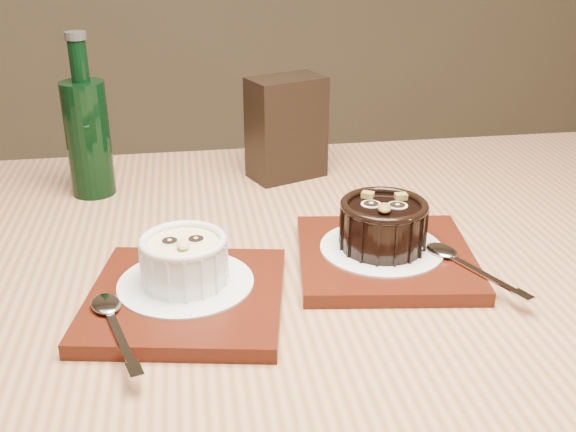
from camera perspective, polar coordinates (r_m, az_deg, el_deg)
name	(u,v)px	position (r m, az deg, el deg)	size (l,w,h in m)	color
table	(269,342)	(0.75, -1.59, -10.63)	(1.21, 0.81, 0.75)	#9E6845
tray_left	(186,298)	(0.65, -8.62, -6.91)	(0.18, 0.18, 0.01)	#4C180C
doily_left	(186,282)	(0.65, -8.64, -5.58)	(0.13, 0.13, 0.00)	white
ramekin_white	(184,258)	(0.64, -8.79, -3.53)	(0.08, 0.08, 0.05)	white
spoon_left	(114,323)	(0.60, -14.48, -8.78)	(0.03, 0.13, 0.01)	silver
tray_right	(385,257)	(0.72, 8.23, -3.46)	(0.18, 0.18, 0.01)	#4C180C
doily_right	(382,248)	(0.72, 7.93, -2.67)	(0.13, 0.13, 0.00)	white
ramekin_dark	(383,223)	(0.71, 8.07, -0.56)	(0.09, 0.09, 0.05)	black
spoon_right	(467,264)	(0.70, 14.90, -3.92)	(0.03, 0.13, 0.01)	silver
condiment_stand	(286,128)	(0.93, -0.14, 7.46)	(0.10, 0.06, 0.14)	black
green_bottle	(88,134)	(0.90, -16.59, 6.66)	(0.06, 0.06, 0.21)	black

